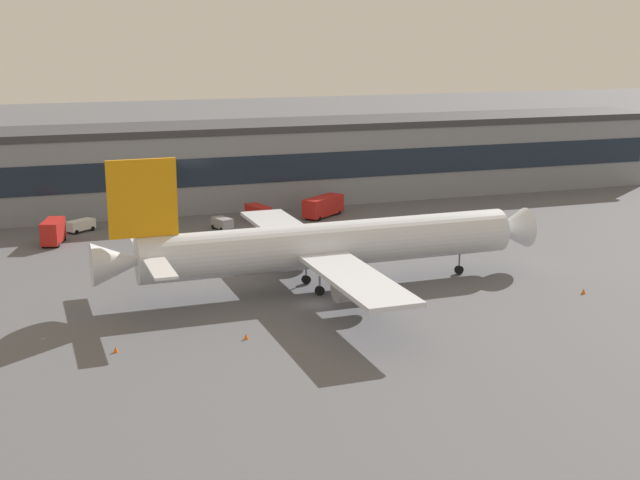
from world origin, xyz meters
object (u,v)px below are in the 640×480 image
crew_van (258,212)px  traffic_cone_0 (584,291)px  traffic_cone_2 (116,349)px  stair_truck (53,231)px  belt_loader (156,225)px  fuel_truck (323,206)px  traffic_cone_1 (246,336)px  airliner (324,245)px  baggage_tug (223,223)px  follow_me_car (81,225)px

crew_van → traffic_cone_0: 57.74m
traffic_cone_0 → traffic_cone_2: (-54.38, -1.50, -0.03)m
stair_truck → belt_loader: stair_truck is taller
belt_loader → crew_van: size_ratio=1.16×
fuel_truck → traffic_cone_1: fuel_truck is taller
airliner → baggage_tug: 35.44m
baggage_tug → fuel_truck: size_ratio=0.48×
airliner → traffic_cone_0: (28.33, -12.11, -5.04)m
airliner → traffic_cone_0: size_ratio=83.22×
stair_truck → fuel_truck: bearing=6.9°
airliner → belt_loader: (-14.76, 36.28, -4.22)m
traffic_cone_0 → fuel_truck: bearing=106.5°
traffic_cone_1 → traffic_cone_2: bearing=177.5°
baggage_tug → fuel_truck: fuel_truck is taller
traffic_cone_1 → traffic_cone_2: size_ratio=1.01×
traffic_cone_2 → crew_van: bearing=61.9°
baggage_tug → fuel_truck: bearing=12.3°
traffic_cone_1 → airliner: bearing=47.0°
stair_truck → traffic_cone_0: (58.32, -45.64, -1.65)m
stair_truck → baggage_tug: bearing=3.0°
airliner → follow_me_car: 48.19m
stair_truck → crew_van: stair_truck is taller
belt_loader → traffic_cone_2: (-11.29, -49.90, -0.85)m
stair_truck → follow_me_car: bearing=58.3°
stair_truck → follow_me_car: 8.35m
fuel_truck → traffic_cone_2: size_ratio=14.06×
traffic_cone_2 → belt_loader: bearing=77.2°
traffic_cone_1 → traffic_cone_2: 12.84m
traffic_cone_1 → traffic_cone_0: bearing=2.8°
crew_van → follow_me_car: 27.97m
airliner → follow_me_car: (-25.62, 40.58, -4.28)m
belt_loader → fuel_truck: fuel_truck is taller
stair_truck → traffic_cone_1: 50.59m
stair_truck → crew_van: size_ratio=1.14×
stair_truck → traffic_cone_1: (16.76, -47.70, -1.68)m
airliner → follow_me_car: airliner is taller
crew_van → fuel_truck: size_ratio=0.67×
follow_me_car → stair_truck: bearing=-121.7°
crew_van → airliner: bearing=-93.4°
fuel_truck → traffic_cone_0: size_ratio=12.70×
baggage_tug → traffic_cone_2: 53.03m
crew_van → follow_me_car: bearing=177.6°
traffic_cone_0 → traffic_cone_1: traffic_cone_0 is taller
belt_loader → baggage_tug: belt_loader is taller
baggage_tug → traffic_cone_1: baggage_tug is taller
crew_van → traffic_cone_0: (26.01, -51.54, -1.13)m
stair_truck → fuel_truck: stair_truck is taller
fuel_truck → follow_me_car: bearing=177.4°
baggage_tug → traffic_cone_2: baggage_tug is taller
follow_me_car → fuel_truck: 38.96m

